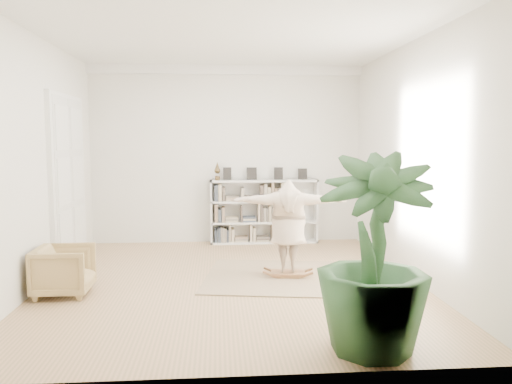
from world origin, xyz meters
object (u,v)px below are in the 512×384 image
(rocker_board, at_px, (288,273))
(person, at_px, (288,223))
(houseplant, at_px, (373,253))
(bookshelf, at_px, (264,212))
(armchair, at_px, (64,271))

(rocker_board, xyz_separation_m, person, (-0.00, -0.00, 0.78))
(person, xyz_separation_m, houseplant, (0.45, -2.72, 0.15))
(bookshelf, xyz_separation_m, person, (0.13, -2.65, 0.21))
(bookshelf, relative_size, rocker_board, 3.88)
(person, bearing_deg, bookshelf, -78.36)
(armchair, distance_m, person, 3.27)
(houseplant, bearing_deg, bookshelf, 96.18)
(rocker_board, distance_m, person, 0.78)
(bookshelf, distance_m, houseplant, 5.41)
(rocker_board, bearing_deg, bookshelf, 101.64)
(rocker_board, relative_size, person, 0.32)
(bookshelf, bearing_deg, houseplant, -83.82)
(armchair, height_order, person, person)
(rocker_board, bearing_deg, houseplant, -71.63)
(bookshelf, xyz_separation_m, houseplant, (0.58, -5.37, 0.36))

